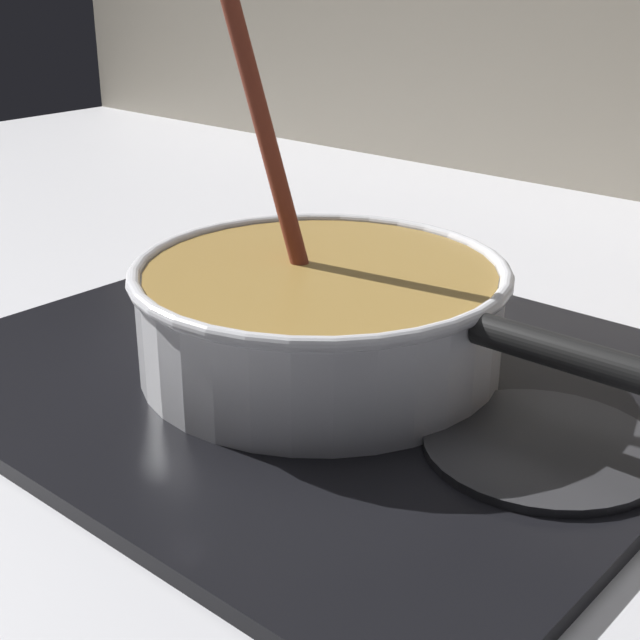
{
  "coord_description": "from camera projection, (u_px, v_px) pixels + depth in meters",
  "views": [
    {
      "loc": [
        0.45,
        -0.4,
        0.32
      ],
      "look_at": [
        0.02,
        0.09,
        0.05
      ],
      "focal_mm": 51.84,
      "sensor_mm": 36.0,
      "label": 1
    }
  ],
  "objects": [
    {
      "name": "ground",
      "position": [
        221.0,
        439.0,
        0.68
      ],
      "size": [
        2.4,
        1.6,
        0.04
      ],
      "primitive_type": "cube",
      "color": "#B7B7BC"
    },
    {
      "name": "burner_ring",
      "position": [
        320.0,
        363.0,
        0.72
      ],
      "size": [
        0.19,
        0.19,
        0.01
      ],
      "primitive_type": "torus",
      "color": "#592D0C",
      "rests_on": "hob_plate"
    },
    {
      "name": "spare_burner",
      "position": [
        543.0,
        446.0,
        0.6
      ],
      "size": [
        0.16,
        0.16,
        0.01
      ],
      "primitive_type": "cylinder",
      "color": "#262628",
      "rests_on": "hob_plate"
    },
    {
      "name": "cooking_pan",
      "position": [
        321.0,
        314.0,
        0.7
      ],
      "size": [
        0.46,
        0.29,
        0.32
      ],
      "color": "silver",
      "rests_on": "hob_plate"
    },
    {
      "name": "hob_plate",
      "position": [
        320.0,
        374.0,
        0.72
      ],
      "size": [
        0.56,
        0.48,
        0.01
      ],
      "primitive_type": "cube",
      "color": "black",
      "rests_on": "ground"
    }
  ]
}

